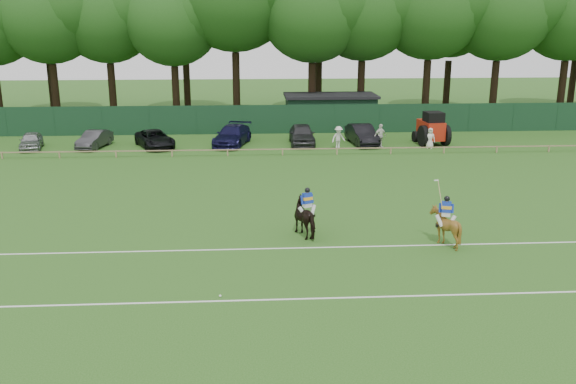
{
  "coord_description": "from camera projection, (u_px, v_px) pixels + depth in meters",
  "views": [
    {
      "loc": [
        -1.21,
        -25.54,
        9.4
      ],
      "look_at": [
        0.5,
        3.0,
        1.4
      ],
      "focal_mm": 38.0,
      "sensor_mm": 36.0,
      "label": 1
    }
  ],
  "objects": [
    {
      "name": "horse_dark",
      "position": [
        307.0,
        217.0,
        27.6
      ],
      "size": [
        1.68,
        2.22,
        1.71
      ],
      "primitive_type": "imported",
      "rotation": [
        0.0,
        0.0,
        3.57
      ],
      "color": "black",
      "rests_on": "ground"
    },
    {
      "name": "horse_chestnut",
      "position": [
        445.0,
        227.0,
        26.43
      ],
      "size": [
        1.68,
        1.8,
        1.65
      ],
      "primitive_type": "imported",
      "rotation": [
        0.0,
        0.0,
        2.88
      ],
      "color": "brown",
      "rests_on": "ground"
    },
    {
      "name": "pitch_rail",
      "position": [
        269.0,
        149.0,
        44.34
      ],
      "size": [
        62.1,
        0.1,
        0.5
      ],
      "color": "#997F5B",
      "rests_on": "ground"
    },
    {
      "name": "sedan_silver",
      "position": [
        31.0,
        141.0,
        46.54
      ],
      "size": [
        2.26,
        3.99,
        1.28
      ],
      "primitive_type": "imported",
      "rotation": [
        0.0,
        0.0,
        0.21
      ],
      "color": "#979A9C",
      "rests_on": "ground"
    },
    {
      "name": "sedan_navy",
      "position": [
        232.0,
        135.0,
        48.01
      ],
      "size": [
        3.38,
        5.7,
        1.55
      ],
      "primitive_type": "imported",
      "rotation": [
        0.0,
        0.0,
        -0.24
      ],
      "color": "#131138",
      "rests_on": "ground"
    },
    {
      "name": "polo_ball",
      "position": [
        220.0,
        296.0,
        21.56
      ],
      "size": [
        0.09,
        0.09,
        0.09
      ],
      "primitive_type": "sphere",
      "color": "silver",
      "rests_on": "ground"
    },
    {
      "name": "spectator_mid",
      "position": [
        380.0,
        136.0,
        46.8
      ],
      "size": [
        1.19,
        0.91,
        1.88
      ],
      "primitive_type": "imported",
      "rotation": [
        0.0,
        0.0,
        0.48
      ],
      "color": "silver",
      "rests_on": "ground"
    },
    {
      "name": "rider_dark",
      "position": [
        307.0,
        201.0,
        27.38
      ],
      "size": [
        0.9,
        0.58,
        1.41
      ],
      "rotation": [
        0.0,
        0.0,
        3.57
      ],
      "color": "silver",
      "rests_on": "ground"
    },
    {
      "name": "ground",
      "position": [
        281.0,
        240.0,
        27.16
      ],
      "size": [
        160.0,
        160.0,
        0.0
      ],
      "primitive_type": "plane",
      "color": "#1E4C14",
      "rests_on": "ground"
    },
    {
      "name": "estate_black",
      "position": [
        362.0,
        134.0,
        48.36
      ],
      "size": [
        2.16,
        4.88,
        1.56
      ],
      "primitive_type": "imported",
      "rotation": [
        0.0,
        0.0,
        0.11
      ],
      "color": "black",
      "rests_on": "ground"
    },
    {
      "name": "spectator_right",
      "position": [
        430.0,
        138.0,
        46.78
      ],
      "size": [
        0.9,
        0.74,
        1.57
      ],
      "primitive_type": "imported",
      "rotation": [
        0.0,
        0.0,
        -0.37
      ],
      "color": "silver",
      "rests_on": "ground"
    },
    {
      "name": "perimeter_fence",
      "position": [
        266.0,
        119.0,
        52.78
      ],
      "size": [
        92.08,
        0.08,
        2.5
      ],
      "color": "#14351E",
      "rests_on": "ground"
    },
    {
      "name": "hatch_grey",
      "position": [
        302.0,
        134.0,
        48.28
      ],
      "size": [
        1.95,
        4.74,
        1.61
      ],
      "primitive_type": "imported",
      "rotation": [
        0.0,
        0.0,
        -0.01
      ],
      "color": "#2F2F31",
      "rests_on": "ground"
    },
    {
      "name": "pitch_lines",
      "position": [
        285.0,
        271.0,
        23.79
      ],
      "size": [
        60.0,
        5.1,
        0.01
      ],
      "color": "silver",
      "rests_on": "ground"
    },
    {
      "name": "suv_black",
      "position": [
        155.0,
        139.0,
        47.14
      ],
      "size": [
        3.96,
        5.26,
        1.33
      ],
      "primitive_type": "imported",
      "rotation": [
        0.0,
        0.0,
        0.42
      ],
      "color": "black",
      "rests_on": "ground"
    },
    {
      "name": "rider_chestnut",
      "position": [
        446.0,
        210.0,
        26.22
      ],
      "size": [
        0.93,
        0.71,
        2.05
      ],
      "rotation": [
        0.0,
        0.0,
        2.88
      ],
      "color": "silver",
      "rests_on": "ground"
    },
    {
      "name": "utility_shed",
      "position": [
        330.0,
        111.0,
        55.93
      ],
      "size": [
        8.4,
        4.4,
        3.04
      ],
      "color": "#14331E",
      "rests_on": "ground"
    },
    {
      "name": "tree_row",
      "position": [
        284.0,
        119.0,
        60.92
      ],
      "size": [
        96.0,
        12.0,
        21.0
      ],
      "primitive_type": null,
      "color": "#26561C",
      "rests_on": "ground"
    },
    {
      "name": "sedan_grey",
      "position": [
        94.0,
        139.0,
        47.0
      ],
      "size": [
        2.18,
        4.22,
        1.33
      ],
      "primitive_type": "imported",
      "rotation": [
        0.0,
        0.0,
        -0.2
      ],
      "color": "#2E2E31",
      "rests_on": "ground"
    },
    {
      "name": "tractor",
      "position": [
        432.0,
        129.0,
        48.07
      ],
      "size": [
        2.39,
        3.32,
        2.63
      ],
      "rotation": [
        0.0,
        0.0,
        0.1
      ],
      "color": "#AD200F",
      "rests_on": "ground"
    },
    {
      "name": "spectator_left",
      "position": [
        338.0,
        138.0,
        46.42
      ],
      "size": [
        1.3,
        1.05,
        1.76
      ],
      "primitive_type": "imported",
      "rotation": [
        0.0,
        0.0,
        0.41
      ],
      "color": "silver",
      "rests_on": "ground"
    }
  ]
}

